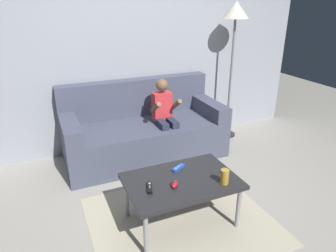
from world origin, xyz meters
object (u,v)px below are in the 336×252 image
at_px(couch, 144,132).
at_px(game_remote_blue_near_edge, 178,168).
at_px(person_seated_on_couch, 165,115).
at_px(coffee_table, 181,183).
at_px(floor_lamp, 235,21).
at_px(soda_can, 225,177).
at_px(game_remote_black_far_corner, 150,188).
at_px(nunchuk_red, 175,184).

distance_m(couch, game_remote_blue_near_edge, 1.13).
xyz_separation_m(person_seated_on_couch, coffee_table, (-0.32, -1.10, -0.17)).
bearing_deg(floor_lamp, couch, -175.33).
relative_size(coffee_table, soda_can, 7.36).
xyz_separation_m(couch, coffee_table, (-0.12, -1.27, 0.07)).
relative_size(game_remote_blue_near_edge, floor_lamp, 0.08).
bearing_deg(game_remote_black_far_corner, nunchuk_red, -13.35).
xyz_separation_m(game_remote_blue_near_edge, game_remote_black_far_corner, (-0.33, -0.18, 0.00)).
height_order(couch, game_remote_black_far_corner, couch).
distance_m(couch, person_seated_on_couch, 0.36).
distance_m(couch, game_remote_black_far_corner, 1.37).
distance_m(person_seated_on_couch, nunchuk_red, 1.24).
height_order(couch, floor_lamp, floor_lamp).
bearing_deg(soda_can, couch, 96.58).
bearing_deg(person_seated_on_couch, couch, 138.61).
bearing_deg(soda_can, game_remote_black_far_corner, 164.35).
distance_m(nunchuk_red, floor_lamp, 2.32).
xyz_separation_m(person_seated_on_couch, game_remote_blue_near_edge, (-0.27, -0.94, -0.12)).
xyz_separation_m(person_seated_on_couch, nunchuk_red, (-0.41, -1.17, -0.11)).
xyz_separation_m(person_seated_on_couch, floor_lamp, (1.05, 0.28, 0.96)).
relative_size(person_seated_on_couch, soda_can, 7.74).
bearing_deg(coffee_table, person_seated_on_couch, 73.91).
relative_size(coffee_table, game_remote_blue_near_edge, 6.42).
bearing_deg(floor_lamp, coffee_table, -134.79).
height_order(couch, game_remote_blue_near_edge, couch).
bearing_deg(game_remote_blue_near_edge, nunchuk_red, -121.08).
distance_m(game_remote_blue_near_edge, soda_can, 0.42).
relative_size(game_remote_blue_near_edge, nunchuk_red, 1.44).
bearing_deg(floor_lamp, game_remote_blue_near_edge, -137.29).
relative_size(nunchuk_red, soda_can, 0.80).
bearing_deg(coffee_table, game_remote_black_far_corner, -174.52).
xyz_separation_m(person_seated_on_couch, soda_can, (-0.03, -1.28, -0.07)).
bearing_deg(soda_can, nunchuk_red, 163.21).
height_order(person_seated_on_couch, soda_can, person_seated_on_couch).
bearing_deg(game_remote_black_far_corner, game_remote_blue_near_edge, 29.16).
bearing_deg(game_remote_blue_near_edge, couch, 86.30).
bearing_deg(game_remote_blue_near_edge, coffee_table, -105.59).
bearing_deg(floor_lamp, game_remote_black_far_corner, -139.61).
height_order(couch, person_seated_on_couch, person_seated_on_couch).
distance_m(person_seated_on_couch, soda_can, 1.29).
height_order(person_seated_on_couch, coffee_table, person_seated_on_couch).
xyz_separation_m(nunchuk_red, game_remote_black_far_corner, (-0.19, 0.04, -0.01)).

